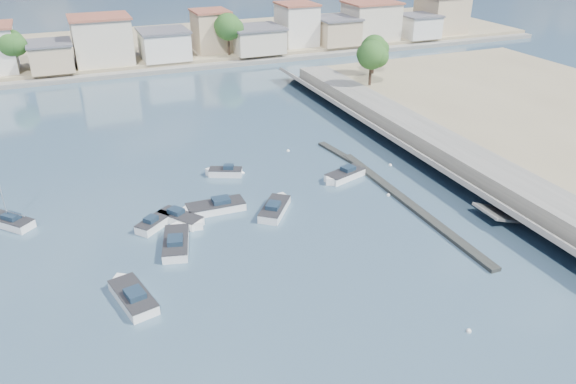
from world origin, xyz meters
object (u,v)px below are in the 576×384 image
object	(u,v)px
motorboat_f	(224,172)
motorboat_d	(343,176)
motorboat_b	(156,223)
motorboat_e	(176,242)
motorboat_a	(132,296)
sailboat	(7,221)
motorboat_c	(213,208)
motorboat_h	(275,208)
motorboat_g	(182,219)

from	to	relation	value
motorboat_f	motorboat_d	bearing A→B (deg)	-26.37
motorboat_b	motorboat_e	bearing A→B (deg)	-75.97
motorboat_a	sailboat	size ratio (longest dim) A/B	0.66
motorboat_c	motorboat_h	distance (m)	6.14
motorboat_h	sailboat	bearing A→B (deg)	163.45
motorboat_f	motorboat_a	bearing A→B (deg)	-124.13
motorboat_b	motorboat_h	distance (m)	11.47
motorboat_d	sailboat	bearing A→B (deg)	174.84
motorboat_h	sailboat	size ratio (longest dim) A/B	0.57
motorboat_b	sailboat	bearing A→B (deg)	156.31
motorboat_a	motorboat_b	xyz separation A→B (m)	(3.74, 10.48, -0.00)
motorboat_c	motorboat_g	bearing A→B (deg)	-161.24
motorboat_b	sailboat	xyz separation A→B (m)	(-12.86, 5.64, 0.05)
motorboat_e	motorboat_a	bearing A→B (deg)	-126.78
motorboat_a	motorboat_g	xyz separation A→B (m)	(6.16, 10.20, 0.00)
motorboat_g	motorboat_h	xyz separation A→B (m)	(8.94, -1.28, -0.00)
motorboat_g	motorboat_h	bearing A→B (deg)	-8.17
motorboat_g	sailboat	distance (m)	16.39
motorboat_b	motorboat_g	xyz separation A→B (m)	(2.42, -0.27, 0.00)
motorboat_c	motorboat_f	bearing A→B (deg)	65.99
motorboat_b	motorboat_h	xyz separation A→B (m)	(11.36, -1.56, 0.00)
motorboat_a	motorboat_d	distance (m)	27.95
motorboat_f	motorboat_g	bearing A→B (deg)	-127.39
motorboat_b	motorboat_e	xyz separation A→B (m)	(1.02, -4.10, 0.00)
motorboat_a	motorboat_e	xyz separation A→B (m)	(4.77, 6.38, -0.00)
motorboat_b	motorboat_h	bearing A→B (deg)	-7.81
motorboat_g	motorboat_h	distance (m)	9.03
motorboat_a	motorboat_b	distance (m)	11.12
motorboat_d	motorboat_f	xyz separation A→B (m)	(-11.86, 5.88, 0.00)
motorboat_b	motorboat_c	bearing A→B (deg)	8.40
motorboat_h	motorboat_g	bearing A→B (deg)	171.83
motorboat_b	motorboat_g	bearing A→B (deg)	-6.47
motorboat_a	motorboat_g	world-z (taller)	same
motorboat_b	motorboat_d	distance (m)	21.12
motorboat_a	motorboat_f	xyz separation A→B (m)	(12.85, 18.95, -0.00)
motorboat_b	motorboat_d	size ratio (longest dim) A/B	0.74
motorboat_h	motorboat_b	bearing A→B (deg)	172.19
motorboat_c	motorboat_h	bearing A→B (deg)	-22.99
motorboat_d	motorboat_g	world-z (taller)	same
motorboat_a	motorboat_d	bearing A→B (deg)	27.87
motorboat_b	motorboat_h	size ratio (longest dim) A/B	0.76
motorboat_d	motorboat_h	distance (m)	10.46
motorboat_d	motorboat_f	bearing A→B (deg)	153.63
motorboat_e	motorboat_g	world-z (taller)	same
motorboat_g	motorboat_b	bearing A→B (deg)	173.53
sailboat	motorboat_g	bearing A→B (deg)	-21.17
motorboat_a	motorboat_g	bearing A→B (deg)	58.87
motorboat_c	sailboat	bearing A→B (deg)	165.50
sailboat	motorboat_d	bearing A→B (deg)	-5.16
motorboat_d	motorboat_a	bearing A→B (deg)	-152.13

